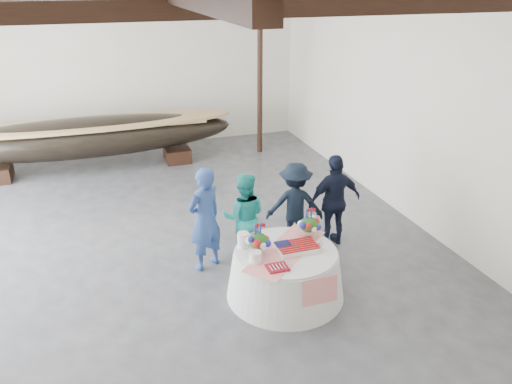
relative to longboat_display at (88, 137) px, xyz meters
name	(u,v)px	position (x,y,z in m)	size (l,w,h in m)	color
floor	(156,246)	(0.97, -4.38, -0.86)	(10.00, 12.00, 0.01)	#3D3D42
wall_back	(117,67)	(0.97, 1.62, 1.39)	(10.00, 0.02, 4.50)	silver
wall_right	(407,103)	(5.97, -4.38, 1.39)	(0.02, 12.00, 4.50)	silver
pavilion_structure	(130,10)	(0.97, -3.62, 3.14)	(9.80, 11.76, 4.50)	black
longboat_display	(88,137)	(0.00, 0.00, 0.00)	(7.20, 1.44, 1.35)	black
banquet_table	(285,273)	(2.64, -6.52, -0.48)	(1.79, 1.79, 0.77)	silver
tabletop_items	(283,238)	(2.62, -6.40, 0.06)	(1.61, 1.50, 0.40)	red
guest_woman_blue	(205,219)	(1.68, -5.36, 0.03)	(0.65, 0.43, 1.78)	navy
guest_woman_teal	(244,217)	(2.37, -5.28, -0.08)	(0.76, 0.59, 1.56)	teal
guest_man_left	(295,205)	(3.36, -5.13, -0.07)	(1.02, 0.59, 1.58)	black
guest_man_right	(334,201)	(4.04, -5.32, -0.01)	(1.00, 0.42, 1.71)	black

